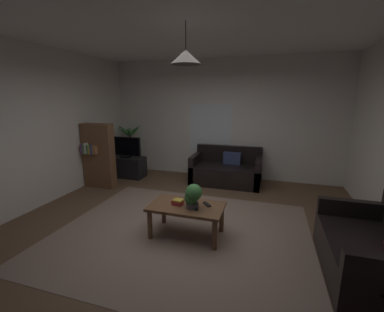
# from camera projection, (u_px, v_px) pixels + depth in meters

# --- Properties ---
(floor) EXTENTS (5.55, 5.46, 0.02)m
(floor) POSITION_uv_depth(u_px,v_px,m) (186.00, 227.00, 3.91)
(floor) COLOR brown
(floor) RESTS_ON ground
(rug) EXTENTS (3.61, 3.00, 0.01)m
(rug) POSITION_uv_depth(u_px,v_px,m) (182.00, 233.00, 3.72)
(rug) COLOR gray
(rug) RESTS_ON ground
(wall_back) EXTENTS (5.67, 0.06, 2.84)m
(wall_back) POSITION_uv_depth(u_px,v_px,m) (222.00, 120.00, 6.16)
(wall_back) COLOR silver
(wall_back) RESTS_ON ground
(wall_left) EXTENTS (0.06, 5.46, 2.84)m
(wall_left) POSITION_uv_depth(u_px,v_px,m) (32.00, 128.00, 4.40)
(wall_left) COLOR silver
(wall_left) RESTS_ON ground
(ceiling) EXTENTS (5.55, 5.46, 0.02)m
(ceiling) POSITION_uv_depth(u_px,v_px,m) (185.00, 25.00, 3.27)
(ceiling) COLOR white
(window_pane) EXTENTS (1.04, 0.01, 1.19)m
(window_pane) POSITION_uv_depth(u_px,v_px,m) (210.00, 128.00, 6.25)
(window_pane) COLOR white
(couch_under_window) EXTENTS (1.56, 0.86, 0.82)m
(couch_under_window) POSITION_uv_depth(u_px,v_px,m) (226.00, 171.00, 5.86)
(couch_under_window) COLOR black
(couch_under_window) RESTS_ON ground
(couch_right_side) EXTENTS (0.86, 1.40, 0.82)m
(couch_right_side) POSITION_uv_depth(u_px,v_px,m) (372.00, 255.00, 2.75)
(couch_right_side) COLOR black
(couch_right_side) RESTS_ON ground
(coffee_table) EXTENTS (1.04, 0.60, 0.46)m
(coffee_table) POSITION_uv_depth(u_px,v_px,m) (187.00, 210.00, 3.59)
(coffee_table) COLOR brown
(coffee_table) RESTS_ON ground
(book_on_table_0) EXTENTS (0.16, 0.12, 0.02)m
(book_on_table_0) POSITION_uv_depth(u_px,v_px,m) (178.00, 204.00, 3.59)
(book_on_table_0) COLOR #B22D2D
(book_on_table_0) RESTS_ON coffee_table
(book_on_table_1) EXTENTS (0.17, 0.14, 0.03)m
(book_on_table_1) POSITION_uv_depth(u_px,v_px,m) (177.00, 202.00, 3.59)
(book_on_table_1) COLOR #B22D2D
(book_on_table_1) RESTS_ON coffee_table
(book_on_table_2) EXTENTS (0.15, 0.12, 0.02)m
(book_on_table_2) POSITION_uv_depth(u_px,v_px,m) (178.00, 200.00, 3.57)
(book_on_table_2) COLOR gold
(book_on_table_2) RESTS_ON coffee_table
(remote_on_table_0) EXTENTS (0.10, 0.17, 0.02)m
(remote_on_table_0) POSITION_uv_depth(u_px,v_px,m) (196.00, 207.00, 3.47)
(remote_on_table_0) COLOR black
(remote_on_table_0) RESTS_ON coffee_table
(remote_on_table_1) EXTENTS (0.14, 0.15, 0.02)m
(remote_on_table_1) POSITION_uv_depth(u_px,v_px,m) (207.00, 204.00, 3.58)
(remote_on_table_1) COLOR black
(remote_on_table_1) RESTS_ON coffee_table
(potted_plant_on_table) EXTENTS (0.25, 0.23, 0.35)m
(potted_plant_on_table) POSITION_uv_depth(u_px,v_px,m) (193.00, 196.00, 3.44)
(potted_plant_on_table) COLOR #4C4C51
(potted_plant_on_table) RESTS_ON coffee_table
(tv_stand) EXTENTS (0.90, 0.44, 0.50)m
(tv_stand) POSITION_uv_depth(u_px,v_px,m) (127.00, 167.00, 6.33)
(tv_stand) COLOR black
(tv_stand) RESTS_ON ground
(tv) EXTENTS (0.82, 0.16, 0.51)m
(tv) POSITION_uv_depth(u_px,v_px,m) (125.00, 147.00, 6.20)
(tv) COLOR black
(tv) RESTS_ON tv_stand
(potted_palm_corner) EXTENTS (0.87, 0.81, 1.30)m
(potted_palm_corner) POSITION_uv_depth(u_px,v_px,m) (130.00, 149.00, 6.81)
(potted_palm_corner) COLOR beige
(potted_palm_corner) RESTS_ON ground
(bookshelf_corner) EXTENTS (0.70, 0.31, 1.40)m
(bookshelf_corner) POSITION_uv_depth(u_px,v_px,m) (98.00, 155.00, 5.53)
(bookshelf_corner) COLOR brown
(bookshelf_corner) RESTS_ON ground
(pendant_lamp) EXTENTS (0.38, 0.38, 0.50)m
(pendant_lamp) POSITION_uv_depth(u_px,v_px,m) (186.00, 57.00, 3.13)
(pendant_lamp) COLOR black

